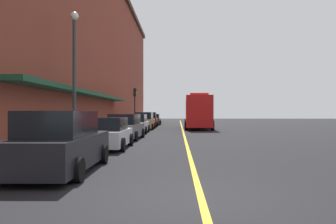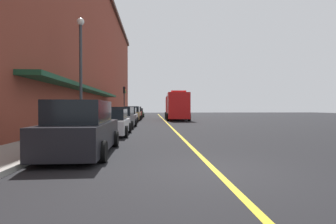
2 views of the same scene
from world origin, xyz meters
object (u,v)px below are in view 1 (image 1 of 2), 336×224
at_px(fire_truck, 198,113).
at_px(parked_car_6, 153,120).
at_px(parking_meter_0, 134,119).
at_px(parked_car_4, 144,121).
at_px(parked_car_2, 125,127).
at_px(parking_meter_1, 142,118).
at_px(street_lamp_left, 74,63).
at_px(parked_car_5, 150,120).
at_px(parked_car_3, 137,124).
at_px(traffic_light_near, 135,100).
at_px(parked_car_1, 108,134).
at_px(parked_car_0, 61,143).

bearing_deg(fire_truck, parked_car_6, -150.04).
bearing_deg(parked_car_6, parking_meter_0, 171.50).
bearing_deg(parked_car_4, parking_meter_0, 40.01).
bearing_deg(parked_car_2, parking_meter_1, 5.50).
distance_m(parking_meter_0, street_lamp_left, 18.48).
bearing_deg(parked_car_2, parked_car_5, 1.92).
xyz_separation_m(parked_car_3, traffic_light_near, (-1.25, 7.99, 2.39)).
height_order(parked_car_6, parking_meter_1, parked_car_6).
bearing_deg(parking_meter_1, street_lamp_left, -91.33).
bearing_deg(parked_car_1, parked_car_4, -0.24).
relative_size(parked_car_1, parking_meter_0, 3.23).
relative_size(parked_car_6, street_lamp_left, 0.61).
height_order(parked_car_4, parking_meter_0, parked_car_4).
bearing_deg(parked_car_2, parking_meter_0, 7.54).
distance_m(parked_car_2, fire_truck, 14.60).
distance_m(parked_car_4, fire_truck, 5.89).
height_order(parked_car_3, parked_car_6, parked_car_3).
relative_size(parked_car_1, street_lamp_left, 0.62).
bearing_deg(street_lamp_left, parked_car_4, 83.25).
height_order(parked_car_0, parked_car_6, parked_car_0).
xyz_separation_m(parked_car_0, traffic_light_near, (-1.29, 25.58, 2.30)).
bearing_deg(parked_car_3, parked_car_0, 179.51).
bearing_deg(parked_car_5, parked_car_3, 178.09).
xyz_separation_m(parked_car_1, street_lamp_left, (-2.03, 0.98, 3.67)).
distance_m(parked_car_0, parked_car_4, 23.55).
bearing_deg(fire_truck, parked_car_0, -11.69).
distance_m(parked_car_5, fire_truck, 7.47).
xyz_separation_m(fire_truck, parking_meter_0, (-7.03, 0.39, -0.69)).
height_order(parked_car_5, street_lamp_left, street_lamp_left).
bearing_deg(parked_car_1, fire_truck, -17.12).
bearing_deg(parked_car_3, parked_car_1, 179.98).
bearing_deg(traffic_light_near, street_lamp_left, -92.04).
height_order(parked_car_3, fire_truck, fire_truck).
relative_size(parked_car_6, fire_truck, 0.46).
xyz_separation_m(parked_car_0, parked_car_3, (-0.04, 17.60, -0.09)).
bearing_deg(parked_car_6, parked_car_1, 179.49).
distance_m(parked_car_2, street_lamp_left, 5.98).
relative_size(parked_car_2, traffic_light_near, 1.14).
distance_m(parked_car_2, parked_car_6, 23.73).
xyz_separation_m(parking_meter_0, street_lamp_left, (-0.60, -18.16, 3.34)).
bearing_deg(traffic_light_near, parked_car_0, -87.11).
bearing_deg(traffic_light_near, parked_car_6, 82.18).
relative_size(parked_car_2, parked_car_3, 1.08).
distance_m(parked_car_3, traffic_light_near, 8.43).
bearing_deg(parked_car_3, parked_car_6, -0.84).
bearing_deg(parking_meter_0, fire_truck, -3.20).
distance_m(parked_car_2, parking_meter_1, 21.59).
relative_size(parking_meter_1, traffic_light_near, 0.31).
xyz_separation_m(parked_car_1, parked_car_2, (-0.05, 5.32, 0.06)).
bearing_deg(parked_car_1, parked_car_0, 178.77).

